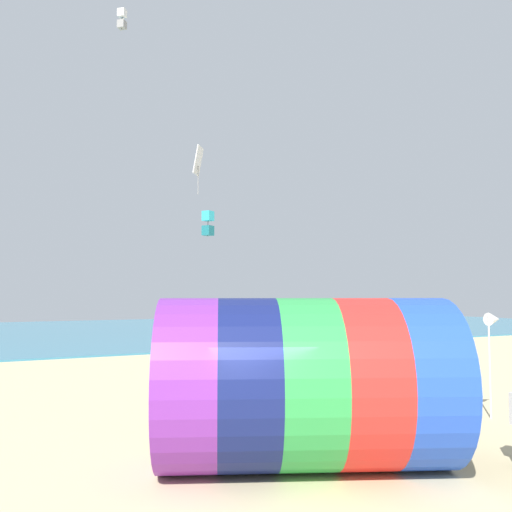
{
  "coord_description": "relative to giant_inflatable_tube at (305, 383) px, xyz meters",
  "views": [
    {
      "loc": [
        -5.17,
        -9.45,
        3.43
      ],
      "look_at": [
        1.03,
        2.07,
        4.28
      ],
      "focal_mm": 40.0,
      "sensor_mm": 36.0,
      "label": 1
    }
  ],
  "objects": [
    {
      "name": "giant_inflatable_tube",
      "position": [
        0.0,
        0.0,
        0.0
      ],
      "size": [
        6.52,
        5.39,
        3.33
      ],
      "color": "purple",
      "rests_on": "ground"
    },
    {
      "name": "sea",
      "position": [
        -1.05,
        41.6,
        -1.61
      ],
      "size": [
        120.0,
        40.0,
        0.1
      ],
      "primitive_type": "cube",
      "color": "teal",
      "rests_on": "ground"
    },
    {
      "name": "kite_cyan_box",
      "position": [
        4.46,
        15.13,
        5.06
      ],
      "size": [
        0.59,
        0.59,
        1.24
      ],
      "color": "#2DB2C6"
    },
    {
      "name": "kite_white_box",
      "position": [
        -0.52,
        12.31,
        12.62
      ],
      "size": [
        0.41,
        0.41,
        0.83
      ],
      "color": "white"
    },
    {
      "name": "ground_plane",
      "position": [
        -1.05,
        -0.06,
        -1.66
      ],
      "size": [
        120.0,
        120.0,
        0.0
      ],
      "primitive_type": "plane",
      "color": "#CCBA8C"
    },
    {
      "name": "beach_flag",
      "position": [
        7.14,
        1.37,
        0.9
      ],
      "size": [
        0.47,
        0.36,
        2.88
      ],
      "color": "silver",
      "rests_on": "ground"
    },
    {
      "name": "kite_white_diamond",
      "position": [
        1.52,
        9.27,
        6.49
      ],
      "size": [
        0.6,
        0.68,
        1.73
      ],
      "color": "white"
    }
  ]
}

